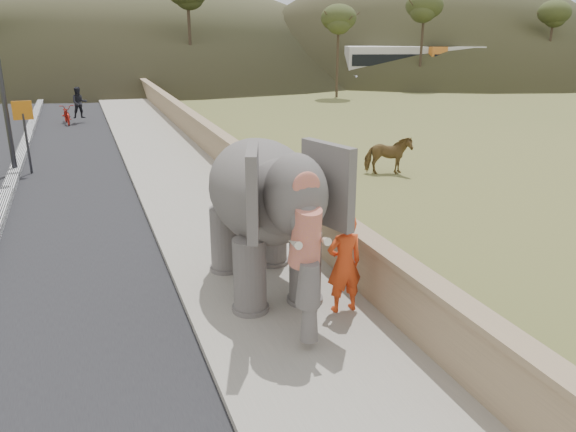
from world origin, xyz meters
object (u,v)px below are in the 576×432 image
object	(u,v)px
cow	(388,155)
elephant_and_man	(263,212)
motorcyclist	(71,110)
lamppost	(2,18)

from	to	relation	value
cow	elephant_and_man	distance (m)	9.51
motorcyclist	elephant_and_man	bearing A→B (deg)	-81.53
elephant_and_man	lamppost	bearing A→B (deg)	112.86
cow	lamppost	bearing A→B (deg)	88.53
lamppost	cow	world-z (taller)	lamppost
motorcyclist	cow	bearing A→B (deg)	-56.04
elephant_and_man	motorcyclist	distance (m)	21.49
lamppost	elephant_and_man	distance (m)	12.57
lamppost	cow	distance (m)	12.76
lamppost	cow	size ratio (longest dim) A/B	5.35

